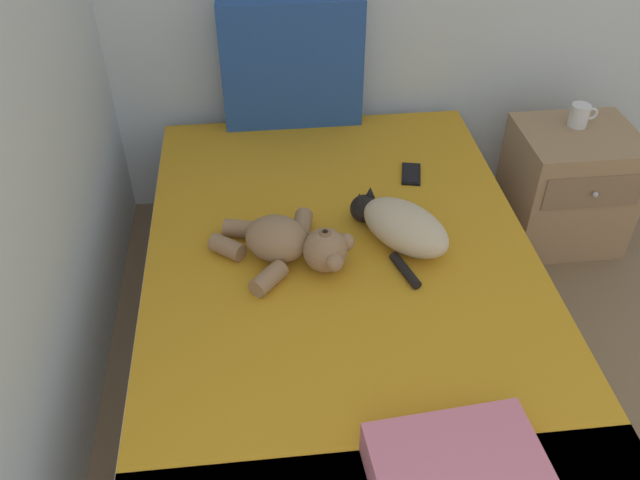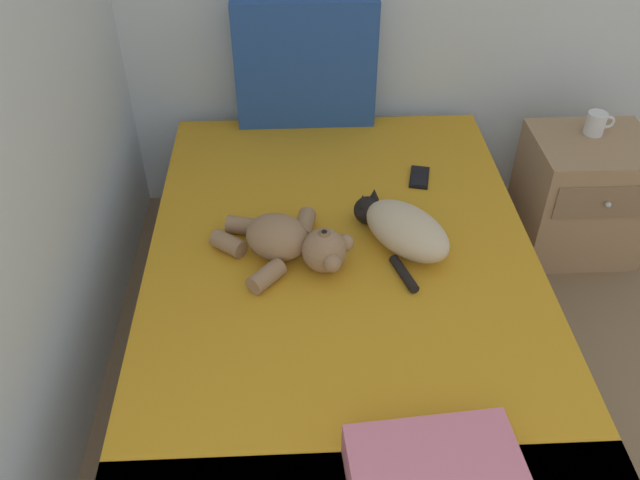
% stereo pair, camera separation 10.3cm
% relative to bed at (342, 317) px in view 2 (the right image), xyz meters
% --- Properties ---
extents(bed, '(1.36, 2.05, 0.48)m').
position_rel_bed_xyz_m(bed, '(0.00, 0.00, 0.00)').
color(bed, '#9E7A56').
rests_on(bed, ground_plane).
extents(patterned_cushion, '(0.59, 0.11, 0.54)m').
position_rel_bed_xyz_m(patterned_cushion, '(-0.09, 0.96, 0.52)').
color(patterned_cushion, '#264C99').
rests_on(patterned_cushion, bed).
extents(cat, '(0.36, 0.43, 0.15)m').
position_rel_bed_xyz_m(cat, '(0.20, 0.10, 0.32)').
color(cat, '#C6B293').
rests_on(cat, bed).
extents(teddy_bear, '(0.48, 0.40, 0.16)m').
position_rel_bed_xyz_m(teddy_bear, '(-0.17, 0.05, 0.31)').
color(teddy_bear, '#937051').
rests_on(teddy_bear, bed).
extents(cell_phone, '(0.10, 0.16, 0.01)m').
position_rel_bed_xyz_m(cell_phone, '(0.33, 0.50, 0.25)').
color(cell_phone, black).
rests_on(cell_phone, bed).
extents(nightstand, '(0.49, 0.45, 0.53)m').
position_rel_bed_xyz_m(nightstand, '(1.08, 0.65, 0.03)').
color(nightstand, '#9E7A56').
rests_on(nightstand, ground_plane).
extents(mug, '(0.12, 0.08, 0.09)m').
position_rel_bed_xyz_m(mug, '(1.09, 0.72, 0.34)').
color(mug, silver).
rests_on(mug, nightstand).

